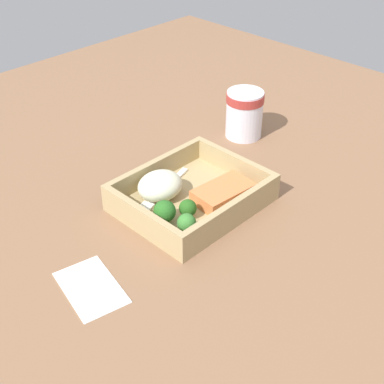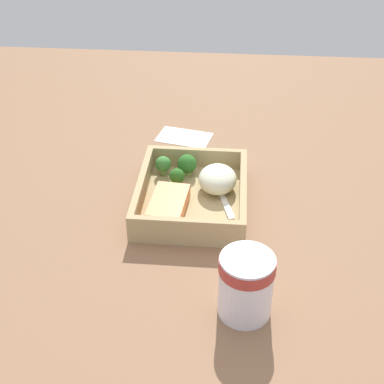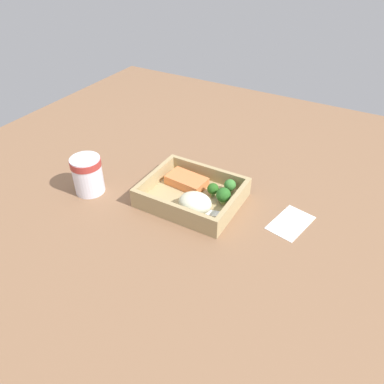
# 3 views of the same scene
# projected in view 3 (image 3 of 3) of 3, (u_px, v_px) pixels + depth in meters

# --- Properties ---
(ground_plane) EXTENTS (1.60, 1.60, 0.02)m
(ground_plane) POSITION_uv_depth(u_px,v_px,m) (192.00, 203.00, 0.99)
(ground_plane) COLOR #886144
(takeout_tray) EXTENTS (0.25, 0.20, 0.01)m
(takeout_tray) POSITION_uv_depth(u_px,v_px,m) (192.00, 198.00, 0.98)
(takeout_tray) COLOR tan
(takeout_tray) RESTS_ON ground_plane
(tray_rim) EXTENTS (0.25, 0.20, 0.04)m
(tray_rim) POSITION_uv_depth(u_px,v_px,m) (192.00, 190.00, 0.97)
(tray_rim) COLOR tan
(tray_rim) RESTS_ON takeout_tray
(salmon_fillet) EXTENTS (0.11, 0.07, 0.02)m
(salmon_fillet) POSITION_uv_depth(u_px,v_px,m) (187.00, 181.00, 1.02)
(salmon_fillet) COLOR #EC7F46
(salmon_fillet) RESTS_ON takeout_tray
(mashed_potatoes) EXTENTS (0.08, 0.07, 0.05)m
(mashed_potatoes) POSITION_uv_depth(u_px,v_px,m) (195.00, 203.00, 0.92)
(mashed_potatoes) COLOR #E5E7C3
(mashed_potatoes) RESTS_ON takeout_tray
(broccoli_floret_1) EXTENTS (0.04, 0.04, 0.04)m
(broccoli_floret_1) POSITION_uv_depth(u_px,v_px,m) (223.00, 195.00, 0.95)
(broccoli_floret_1) COLOR #89AB5D
(broccoli_floret_1) RESTS_ON takeout_tray
(broccoli_floret_2) EXTENTS (0.03, 0.03, 0.04)m
(broccoli_floret_2) POSITION_uv_depth(u_px,v_px,m) (213.00, 189.00, 0.97)
(broccoli_floret_2) COLOR #80A960
(broccoli_floret_2) RESTS_ON takeout_tray
(broccoli_floret_3) EXTENTS (0.03, 0.03, 0.04)m
(broccoli_floret_3) POSITION_uv_depth(u_px,v_px,m) (230.00, 185.00, 0.98)
(broccoli_floret_3) COLOR #759E56
(broccoli_floret_3) RESTS_ON takeout_tray
(fork) EXTENTS (0.16, 0.06, 0.00)m
(fork) POSITION_uv_depth(u_px,v_px,m) (193.00, 211.00, 0.93)
(fork) COLOR white
(fork) RESTS_ON takeout_tray
(paper_cup) EXTENTS (0.08, 0.08, 0.10)m
(paper_cup) POSITION_uv_depth(u_px,v_px,m) (87.00, 173.00, 0.99)
(paper_cup) COLOR white
(paper_cup) RESTS_ON ground_plane
(receipt_slip) EXTENTS (0.10, 0.13, 0.00)m
(receipt_slip) POSITION_uv_depth(u_px,v_px,m) (291.00, 223.00, 0.91)
(receipt_slip) COLOR white
(receipt_slip) RESTS_ON ground_plane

